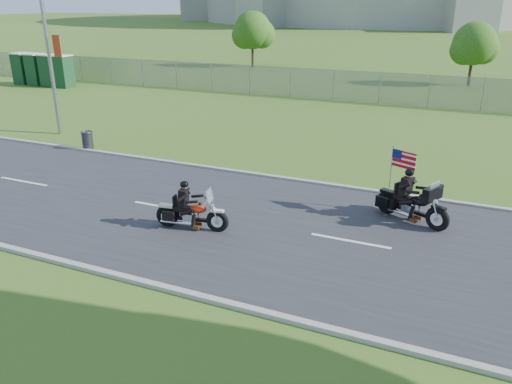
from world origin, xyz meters
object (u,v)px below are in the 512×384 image
at_px(porta_toilet_c, 36,70).
at_px(porta_toilet_d, 22,69).
at_px(motorcycle_lead, 191,214).
at_px(porta_toilet_b, 49,71).
at_px(motorcycle_follow, 412,205).
at_px(trash_can, 88,141).
at_px(porta_toilet_a, 64,72).
at_px(streetlight, 47,13).

relative_size(porta_toilet_c, porta_toilet_d, 1.00).
distance_m(porta_toilet_d, motorcycle_lead, 31.46).
distance_m(porta_toilet_c, motorcycle_lead, 30.33).
distance_m(porta_toilet_b, motorcycle_lead, 29.21).
relative_size(porta_toilet_b, motorcycle_follow, 1.01).
bearing_deg(trash_can, motorcycle_lead, -32.42).
relative_size(porta_toilet_b, porta_toilet_d, 1.00).
xyz_separation_m(porta_toilet_c, trash_can, (16.04, -12.70, -0.75)).
distance_m(porta_toilet_a, porta_toilet_c, 2.80).
distance_m(streetlight, porta_toilet_d, 18.40).
distance_m(porta_toilet_d, trash_can, 21.59).
xyz_separation_m(porta_toilet_a, porta_toilet_c, (-2.80, 0.00, 0.00)).
relative_size(porta_toilet_a, trash_can, 2.86).
bearing_deg(streetlight, motorcycle_lead, -31.98).
bearing_deg(porta_toilet_d, streetlight, -37.17).
distance_m(porta_toilet_a, motorcycle_lead, 28.12).
height_order(streetlight, motorcycle_lead, streetlight).
bearing_deg(porta_toilet_c, streetlight, -40.06).
height_order(porta_toilet_b, porta_toilet_c, same).
height_order(porta_toilet_a, motorcycle_follow, porta_toilet_a).
height_order(porta_toilet_d, trash_can, porta_toilet_d).
bearing_deg(motorcycle_lead, porta_toilet_c, 133.88).
bearing_deg(porta_toilet_c, porta_toilet_b, 0.00).
relative_size(streetlight, porta_toilet_b, 4.35).
relative_size(streetlight, porta_toilet_d, 4.35).
height_order(streetlight, motorcycle_follow, streetlight).
bearing_deg(porta_toilet_a, trash_can, -43.81).
xyz_separation_m(streetlight, motorcycle_follow, (17.28, -4.17, -5.08)).
xyz_separation_m(porta_toilet_b, motorcycle_follow, (28.70, -14.95, -0.59)).
xyz_separation_m(streetlight, porta_toilet_d, (-14.22, 10.78, -4.49)).
height_order(porta_toilet_c, motorcycle_follow, porta_toilet_c).
height_order(streetlight, porta_toilet_b, streetlight).
relative_size(streetlight, motorcycle_lead, 4.57).
xyz_separation_m(porta_toilet_b, porta_toilet_d, (-2.80, 0.00, 0.00)).
distance_m(motorcycle_lead, trash_can, 9.90).
bearing_deg(porta_toilet_a, motorcycle_follow, -28.70).
relative_size(porta_toilet_d, motorcycle_lead, 1.05).
bearing_deg(motorcycle_lead, porta_toilet_d, 135.39).
relative_size(porta_toilet_b, motorcycle_lead, 1.05).
xyz_separation_m(porta_toilet_d, motorcycle_follow, (31.50, -14.95, -0.59)).
bearing_deg(motorcycle_follow, trash_can, -164.71).
distance_m(porta_toilet_a, porta_toilet_d, 4.20).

